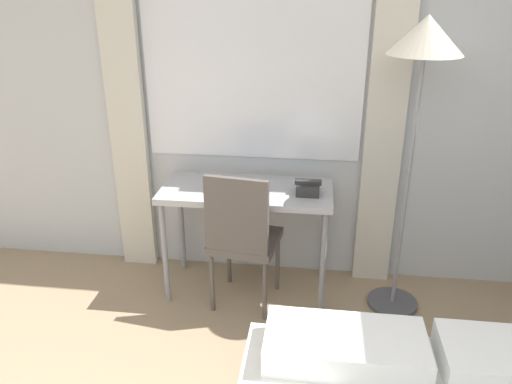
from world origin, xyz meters
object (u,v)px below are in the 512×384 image
object	(u,v)px
standing_lamp	(423,66)
desk_chair	(242,234)
telephone	(308,188)
desk	(247,199)
book	(240,189)

from	to	relation	value
standing_lamp	desk_chair	bearing A→B (deg)	-172.27
telephone	desk	bearing A→B (deg)	174.82
book	standing_lamp	bearing A→B (deg)	-1.63
desk	telephone	size ratio (longest dim) A/B	6.63
desk	book	bearing A→B (deg)	-129.67
standing_lamp	desk	bearing A→B (deg)	175.89
desk_chair	book	xyz separation A→B (m)	(-0.03, 0.16, 0.23)
standing_lamp	book	size ratio (longest dim) A/B	7.00
desk	book	world-z (taller)	book
telephone	book	world-z (taller)	telephone
desk	desk_chair	world-z (taller)	desk_chair
desk	desk_chair	bearing A→B (deg)	-90.25
desk	book	xyz separation A→B (m)	(-0.03, -0.04, 0.09)
desk_chair	telephone	bearing A→B (deg)	31.15
desk_chair	standing_lamp	xyz separation A→B (m)	(0.96, 0.13, 1.00)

